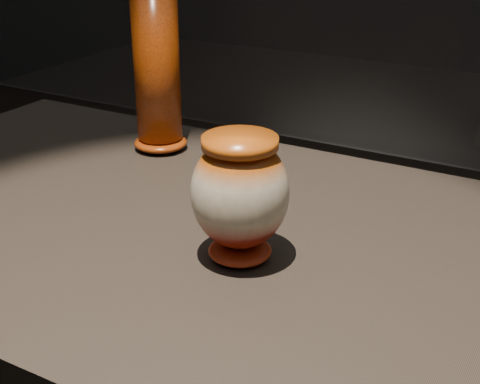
# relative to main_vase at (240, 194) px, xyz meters

# --- Properties ---
(main_vase) EXTENTS (0.17, 0.17, 0.19)m
(main_vase) POSITION_rel_main_vase_xyz_m (0.00, 0.00, 0.00)
(main_vase) COLOR maroon
(main_vase) RESTS_ON display_plinth
(tall_vase) EXTENTS (0.13, 0.13, 0.34)m
(tall_vase) POSITION_rel_main_vase_xyz_m (-0.36, 0.31, 0.07)
(tall_vase) COLOR #BE480C
(tall_vase) RESTS_ON display_plinth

